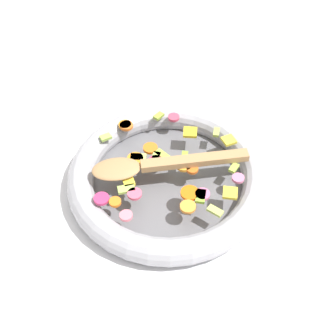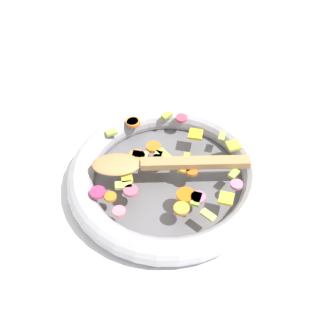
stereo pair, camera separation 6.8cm
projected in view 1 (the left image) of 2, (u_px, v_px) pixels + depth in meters
The scene contains 4 objects.
ground_plane at pixel (168, 185), 0.91m from camera, with size 4.00×4.00×0.00m, color silver.
skillet at pixel (168, 178), 0.89m from camera, with size 0.38×0.38×0.05m.
chopped_vegetables at pixel (167, 167), 0.87m from camera, with size 0.29×0.30×0.01m.
wooden_spoon at pixel (153, 165), 0.86m from camera, with size 0.22×0.25×0.01m.
Camera 1 is at (-0.49, -0.31, 0.70)m, focal length 50.00 mm.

